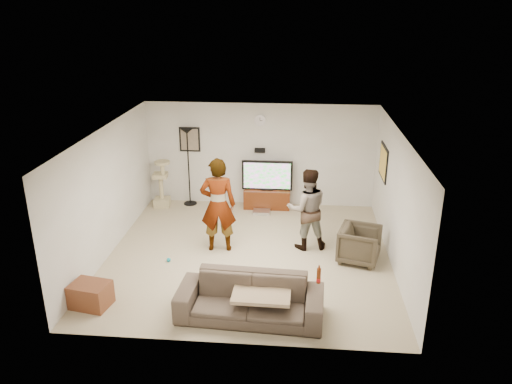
# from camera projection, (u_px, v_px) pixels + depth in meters

# --- Properties ---
(floor) EXTENTS (5.50, 5.50, 0.02)m
(floor) POSITION_uv_depth(u_px,v_px,m) (249.00, 255.00, 9.88)
(floor) COLOR tan
(floor) RESTS_ON ground
(ceiling) EXTENTS (5.50, 5.50, 0.02)m
(ceiling) POSITION_uv_depth(u_px,v_px,m) (248.00, 131.00, 8.98)
(ceiling) COLOR white
(ceiling) RESTS_ON wall_back
(wall_back) EXTENTS (5.50, 0.04, 2.50)m
(wall_back) POSITION_uv_depth(u_px,v_px,m) (260.00, 155.00, 11.99)
(wall_back) COLOR silver
(wall_back) RESTS_ON floor
(wall_front) EXTENTS (5.50, 0.04, 2.50)m
(wall_front) POSITION_uv_depth(u_px,v_px,m) (228.00, 268.00, 6.87)
(wall_front) COLOR silver
(wall_front) RESTS_ON floor
(wall_left) EXTENTS (0.04, 5.50, 2.50)m
(wall_left) POSITION_uv_depth(u_px,v_px,m) (107.00, 192.00, 9.66)
(wall_left) COLOR silver
(wall_left) RESTS_ON floor
(wall_right) EXTENTS (0.04, 5.50, 2.50)m
(wall_right) POSITION_uv_depth(u_px,v_px,m) (396.00, 201.00, 9.20)
(wall_right) COLOR silver
(wall_right) RESTS_ON floor
(wall_clock) EXTENTS (0.26, 0.04, 0.26)m
(wall_clock) POSITION_uv_depth(u_px,v_px,m) (260.00, 120.00, 11.66)
(wall_clock) COLOR white
(wall_clock) RESTS_ON wall_back
(wall_speaker) EXTENTS (0.25, 0.10, 0.10)m
(wall_speaker) POSITION_uv_depth(u_px,v_px,m) (260.00, 150.00, 11.89)
(wall_speaker) COLOR black
(wall_speaker) RESTS_ON wall_back
(picture_back) EXTENTS (0.42, 0.03, 0.52)m
(picture_back) POSITION_uv_depth(u_px,v_px,m) (190.00, 139.00, 11.99)
(picture_back) COLOR #796B5B
(picture_back) RESTS_ON wall_back
(picture_right) EXTENTS (0.03, 0.78, 0.62)m
(picture_right) POSITION_uv_depth(u_px,v_px,m) (383.00, 162.00, 10.61)
(picture_right) COLOR #FBBC47
(picture_right) RESTS_ON wall_right
(tv_stand) EXTENTS (1.11, 0.45, 0.46)m
(tv_stand) POSITION_uv_depth(u_px,v_px,m) (267.00, 198.00, 12.11)
(tv_stand) COLOR #4A1F0C
(tv_stand) RESTS_ON floor
(console_box) EXTENTS (0.40, 0.30, 0.07)m
(console_box) POSITION_uv_depth(u_px,v_px,m) (262.00, 212.00, 11.82)
(console_box) COLOR silver
(console_box) RESTS_ON floor
(tv) EXTENTS (1.21, 0.08, 0.72)m
(tv) POSITION_uv_depth(u_px,v_px,m) (267.00, 175.00, 11.90)
(tv) COLOR black
(tv) RESTS_ON tv_stand
(tv_screen) EXTENTS (1.11, 0.01, 0.63)m
(tv_screen) POSITION_uv_depth(u_px,v_px,m) (267.00, 176.00, 11.86)
(tv_screen) COLOR #1DCD25
(tv_screen) RESTS_ON tv
(floor_lamp) EXTENTS (0.32, 0.32, 1.90)m
(floor_lamp) POSITION_uv_depth(u_px,v_px,m) (189.00, 167.00, 12.05)
(floor_lamp) COLOR black
(floor_lamp) RESTS_ON floor
(cat_tree) EXTENTS (0.41, 0.41, 1.17)m
(cat_tree) POSITION_uv_depth(u_px,v_px,m) (161.00, 184.00, 12.05)
(cat_tree) COLOR tan
(cat_tree) RESTS_ON floor
(person_left) EXTENTS (0.74, 0.53, 1.92)m
(person_left) POSITION_uv_depth(u_px,v_px,m) (218.00, 205.00, 9.78)
(person_left) COLOR #A0A0A5
(person_left) RESTS_ON floor
(person_right) EXTENTS (0.92, 0.77, 1.68)m
(person_right) POSITION_uv_depth(u_px,v_px,m) (307.00, 209.00, 9.91)
(person_right) COLOR #285A91
(person_right) RESTS_ON floor
(sofa) EXTENTS (2.33, 1.02, 0.67)m
(sofa) POSITION_uv_depth(u_px,v_px,m) (250.00, 298.00, 7.82)
(sofa) COLOR #473B32
(sofa) RESTS_ON floor
(throw_blanket) EXTENTS (0.91, 0.72, 0.06)m
(throw_blanket) POSITION_uv_depth(u_px,v_px,m) (262.00, 292.00, 7.76)
(throw_blanket) COLOR tan
(throw_blanket) RESTS_ON sofa
(beer_bottle) EXTENTS (0.06, 0.06, 0.25)m
(beer_bottle) POSITION_uv_depth(u_px,v_px,m) (319.00, 276.00, 7.57)
(beer_bottle) COLOR #5E2208
(beer_bottle) RESTS_ON sofa
(armchair) EXTENTS (0.94, 0.92, 0.70)m
(armchair) POSITION_uv_depth(u_px,v_px,m) (360.00, 244.00, 9.54)
(armchair) COLOR #3B3326
(armchair) RESTS_ON floor
(side_table) EXTENTS (0.69, 0.56, 0.41)m
(side_table) POSITION_uv_depth(u_px,v_px,m) (91.00, 295.00, 8.15)
(side_table) COLOR brown
(side_table) RESTS_ON floor
(toy_ball) EXTENTS (0.08, 0.08, 0.08)m
(toy_ball) POSITION_uv_depth(u_px,v_px,m) (169.00, 260.00, 9.60)
(toy_ball) COLOR #108EA5
(toy_ball) RESTS_ON floor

